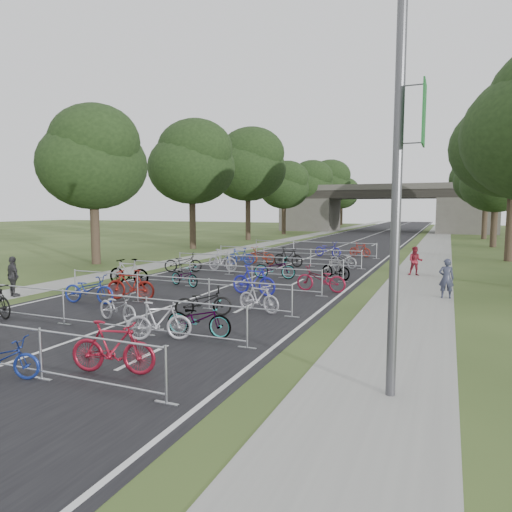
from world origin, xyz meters
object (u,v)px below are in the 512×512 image
Objects in this scene: bike_2 at (1,359)px; overpass_bridge at (384,208)px; pedestrian_c at (13,277)px; lamppost at (399,167)px; pedestrian_a at (446,279)px; pedestrian_b at (415,261)px.

overpass_bridge is at bearing -19.10° from bike_2.
pedestrian_c is (-6.80, -58.85, -2.72)m from overpass_bridge.
overpass_bridge is 3.78× the size of lamppost.
bike_2 is 15.41m from pedestrian_a.
pedestrian_b is 19.04m from pedestrian_c.
pedestrian_a reaches higher than bike_2.
pedestrian_b is (7.66, -46.46, -2.77)m from overpass_bridge.
overpass_bridge reaches higher than bike_2.
lamppost is (8.33, -63.00, 0.75)m from overpass_bridge.
lamppost is at bearing -87.74° from pedestrian_b.
overpass_bridge is 19.07× the size of pedestrian_c.
pedestrian_a is 6.17m from pedestrian_b.
overpass_bridge is 59.30m from pedestrian_c.
overpass_bridge is 18.55× the size of bike_2.
lamppost reaches higher than pedestrian_a.
pedestrian_a reaches higher than pedestrian_b.
pedestrian_b reaches higher than bike_2.
pedestrian_b is (-1.54, 5.98, -0.02)m from pedestrian_a.
lamppost is at bearing -92.82° from bike_2.
bike_2 is 1.10× the size of pedestrian_b.
pedestrian_c reaches higher than pedestrian_a.
lamppost is 5.05× the size of pedestrian_c.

